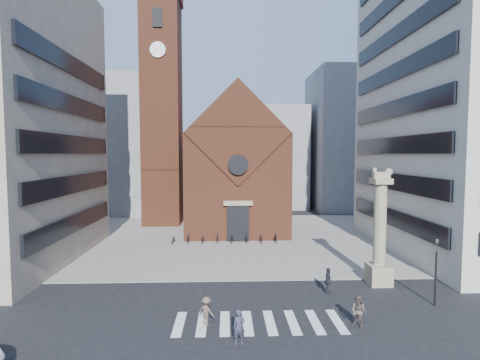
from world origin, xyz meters
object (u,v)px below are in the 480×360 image
object	(u,v)px
pedestrian_0	(239,327)
scooter_0	(173,239)
pedestrian_2	(328,281)
traffic_light	(436,270)
pedestrian_1	(359,312)
lion_column	(380,238)

from	to	relation	value
pedestrian_0	scooter_0	size ratio (longest dim) A/B	1.02
pedestrian_2	scooter_0	distance (m)	19.56
traffic_light	scooter_0	bearing A→B (deg)	137.94
scooter_0	pedestrian_1	bearing A→B (deg)	-54.37
pedestrian_0	pedestrian_2	xyz separation A→B (m)	(6.41, 6.62, 0.03)
pedestrian_0	pedestrian_1	bearing A→B (deg)	-5.22
pedestrian_1	pedestrian_2	xyz separation A→B (m)	(-0.31, 5.15, -0.01)
traffic_light	pedestrian_0	xyz separation A→B (m)	(-12.67, -4.30, -1.41)
lion_column	scooter_0	distance (m)	21.71
traffic_light	pedestrian_2	bearing A→B (deg)	159.64
lion_column	scooter_0	world-z (taller)	lion_column
lion_column	scooter_0	size ratio (longest dim) A/B	5.07
pedestrian_1	scooter_0	distance (m)	23.87
pedestrian_2	lion_column	bearing A→B (deg)	-45.21
lion_column	pedestrian_1	size ratio (longest dim) A/B	4.77
pedestrian_2	pedestrian_1	bearing A→B (deg)	-153.19
traffic_light	pedestrian_1	xyz separation A→B (m)	(-5.95, -2.83, -1.38)
lion_column	pedestrian_0	xyz separation A→B (m)	(-10.68, -8.30, -2.58)
traffic_light	pedestrian_0	bearing A→B (deg)	-161.25
lion_column	pedestrian_2	size ratio (longest dim) A/B	4.80
pedestrian_0	lion_column	bearing A→B (deg)	20.30
pedestrian_2	scooter_0	xyz separation A→B (m)	(-12.75, 14.83, -0.41)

